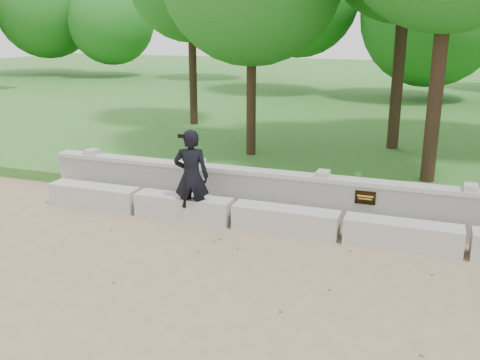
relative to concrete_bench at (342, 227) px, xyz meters
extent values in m
plane|color=#9A835E|center=(0.00, -1.90, -0.22)|extent=(80.00, 80.00, 0.00)
cube|color=#215F1D|center=(0.00, 12.10, -0.10)|extent=(40.00, 22.00, 0.25)
cube|color=#AEACA4|center=(-5.00, 0.00, 0.00)|extent=(1.90, 0.45, 0.45)
cube|color=#AEACA4|center=(-3.00, 0.00, 0.00)|extent=(1.90, 0.45, 0.45)
cube|color=#AEACA4|center=(-1.00, 0.00, 0.00)|extent=(1.90, 0.45, 0.45)
cube|color=#AEACA4|center=(1.00, 0.00, 0.00)|extent=(1.90, 0.45, 0.45)
cube|color=#A4A29B|center=(0.00, 0.70, 0.18)|extent=(12.50, 0.25, 0.82)
cube|color=#AEACA4|center=(0.00, 0.70, 0.64)|extent=(12.50, 0.35, 0.08)
cube|color=black|center=(0.30, 0.56, 0.40)|extent=(0.36, 0.02, 0.24)
imported|color=black|center=(-2.77, -0.10, 0.66)|extent=(0.73, 0.58, 1.77)
cube|color=black|center=(-2.77, -0.45, 1.48)|extent=(0.14, 0.06, 0.07)
cylinder|color=#382619|center=(-6.45, 7.95, 1.99)|extent=(0.27, 0.27, 3.93)
cylinder|color=#382619|center=(-3.17, 4.43, 1.85)|extent=(0.25, 0.25, 3.65)
cylinder|color=#382619|center=(0.29, 6.47, 2.33)|extent=(0.31, 0.31, 4.62)
cylinder|color=#382619|center=(1.29, 3.39, 2.27)|extent=(0.30, 0.30, 4.50)
imported|color=#33842D|center=(-3.63, 1.59, 0.31)|extent=(0.32, 0.36, 0.57)
imported|color=#33842D|center=(-0.02, 1.40, 0.32)|extent=(0.29, 0.34, 0.58)
camera|label=1|loc=(1.30, -8.64, 3.36)|focal=40.00mm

